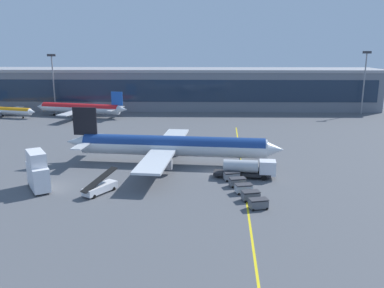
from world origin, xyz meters
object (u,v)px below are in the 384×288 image
at_px(baggage_cart_0, 258,203).
at_px(commuter_jet_far, 81,108).
at_px(baggage_cart_2, 244,188).
at_px(baggage_cart_3, 237,182).
at_px(main_airliner, 172,146).
at_px(fuel_tanker, 249,168).
at_px(baggage_cart_4, 232,176).
at_px(belt_loader, 100,187).
at_px(catering_lift, 38,171).
at_px(commuter_jet_near, 3,110).
at_px(baggage_cart_1, 251,196).

distance_m(baggage_cart_0, commuter_jet_far, 88.98).
xyz_separation_m(baggage_cart_2, commuter_jet_far, (-46.10, 68.94, 2.13)).
height_order(baggage_cart_0, baggage_cart_3, same).
bearing_deg(commuter_jet_far, main_airliner, -57.58).
distance_m(fuel_tanker, baggage_cart_4, 3.53).
height_order(belt_loader, baggage_cart_0, belt_loader).
xyz_separation_m(catering_lift, commuter_jet_near, (-38.28, 66.92, -0.78)).
relative_size(belt_loader, baggage_cart_2, 2.23).
height_order(baggage_cart_2, commuter_jet_near, commuter_jet_near).
height_order(commuter_jet_far, commuter_jet_near, commuter_jet_far).
xyz_separation_m(main_airliner, belt_loader, (-10.11, -16.79, -2.63)).
height_order(fuel_tanker, catering_lift, catering_lift).
height_order(main_airliner, fuel_tanker, main_airliner).
relative_size(fuel_tanker, belt_loader, 1.68).
distance_m(main_airliner, catering_lift, 25.52).
distance_m(catering_lift, belt_loader, 10.75).
bearing_deg(baggage_cart_1, baggage_cart_0, -76.80).
distance_m(baggage_cart_3, commuter_jet_far, 79.98).
distance_m(belt_loader, baggage_cart_1, 23.55).
distance_m(baggage_cart_2, commuter_jet_near, 98.56).
relative_size(baggage_cart_2, baggage_cart_4, 1.00).
xyz_separation_m(main_airliner, baggage_cart_1, (13.31, -19.28, -2.84)).
xyz_separation_m(belt_loader, baggage_cart_2, (22.69, 0.62, -0.21)).
height_order(belt_loader, baggage_cart_3, belt_loader).
relative_size(baggage_cart_4, commuter_jet_near, 0.12).
bearing_deg(baggage_cart_0, commuter_jet_far, 122.32).
height_order(fuel_tanker, baggage_cart_4, fuel_tanker).
relative_size(baggage_cart_3, commuter_jet_far, 0.09).
bearing_deg(commuter_jet_near, baggage_cart_0, -45.52).
height_order(fuel_tanker, belt_loader, belt_loader).
xyz_separation_m(main_airliner, baggage_cart_3, (11.85, -13.05, -2.84)).
xyz_separation_m(catering_lift, baggage_cart_4, (31.65, 5.22, -2.28)).
bearing_deg(baggage_cart_0, baggage_cart_1, 103.20).
xyz_separation_m(catering_lift, baggage_cart_1, (33.84, -4.13, -2.28)).
distance_m(commuter_jet_far, commuter_jet_near, 25.32).
bearing_deg(commuter_jet_far, catering_lift, -79.17).
relative_size(main_airliner, catering_lift, 6.11).
bearing_deg(baggage_cart_3, fuel_tanker, 62.39).
distance_m(baggage_cart_3, baggage_cart_4, 3.20).
bearing_deg(commuter_jet_near, baggage_cart_4, -41.43).
height_order(fuel_tanker, baggage_cart_2, fuel_tanker).
height_order(baggage_cart_1, commuter_jet_far, commuter_jet_far).
relative_size(baggage_cart_0, baggage_cart_3, 1.00).
bearing_deg(belt_loader, commuter_jet_near, 125.38).
bearing_deg(baggage_cart_4, baggage_cart_0, -76.80).
height_order(main_airliner, belt_loader, main_airliner).
distance_m(baggage_cart_1, baggage_cart_4, 9.60).
relative_size(baggage_cart_1, baggage_cart_3, 1.00).
distance_m(fuel_tanker, baggage_cart_0, 13.89).
xyz_separation_m(catering_lift, baggage_cart_2, (33.11, -1.02, -2.28)).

